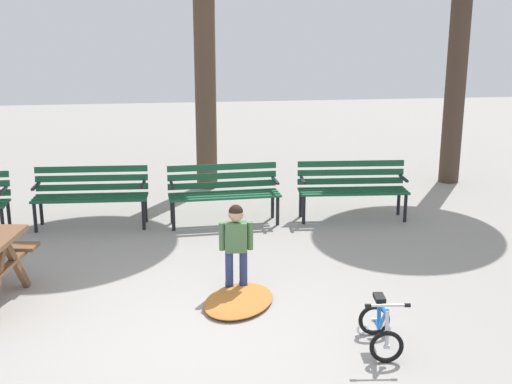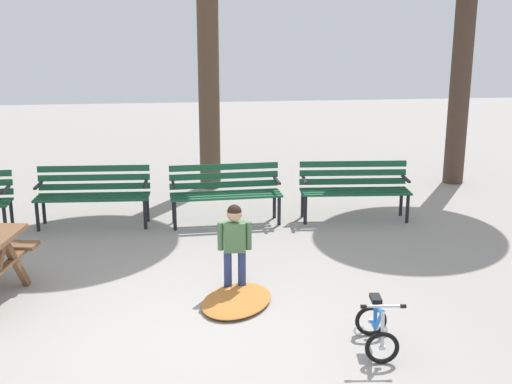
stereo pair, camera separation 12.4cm
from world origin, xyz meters
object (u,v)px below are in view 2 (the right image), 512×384
object	(u,v)px
park_bench_left	(93,191)
park_bench_far_right	(354,185)
kids_bicycle	(376,328)
park_bench_right	(225,189)
child_standing	(235,241)

from	to	relation	value
park_bench_left	park_bench_far_right	distance (m)	3.81
park_bench_left	kids_bicycle	size ratio (longest dim) A/B	2.76
park_bench_right	kids_bicycle	size ratio (longest dim) A/B	2.75
park_bench_far_right	child_standing	world-z (taller)	child_standing
child_standing	kids_bicycle	distance (m)	1.92
park_bench_right	child_standing	size ratio (longest dim) A/B	1.66
park_bench_right	kids_bicycle	world-z (taller)	park_bench_right
park_bench_left	park_bench_far_right	world-z (taller)	same
park_bench_right	park_bench_far_right	bearing A→B (deg)	-1.18
park_bench_left	park_bench_far_right	bearing A→B (deg)	-2.41
park_bench_far_right	kids_bicycle	size ratio (longest dim) A/B	2.77
park_bench_left	kids_bicycle	bearing A→B (deg)	-54.23
park_bench_far_right	child_standing	xyz separation A→B (m)	(-2.00, -2.43, 0.06)
park_bench_right	kids_bicycle	xyz separation A→B (m)	(1.05, -3.96, -0.31)
kids_bicycle	park_bench_right	bearing A→B (deg)	104.87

